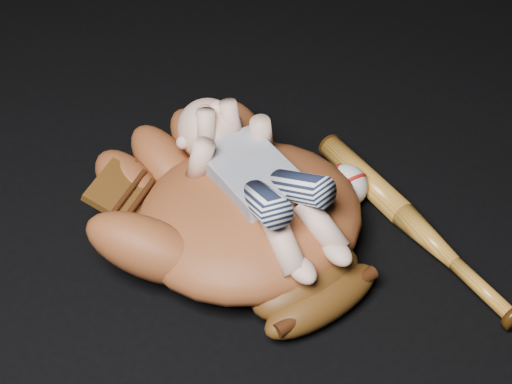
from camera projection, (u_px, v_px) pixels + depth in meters
baseball_glove at (249, 209)px, 1.24m from camera, size 0.50×0.56×0.17m
newborn_baby at (262, 180)px, 1.20m from camera, size 0.18×0.39×0.16m
baseball_bat at (413, 224)px, 1.30m from camera, size 0.06×0.48×0.04m
baseball at (345, 186)px, 1.34m from camera, size 0.10×0.10×0.08m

